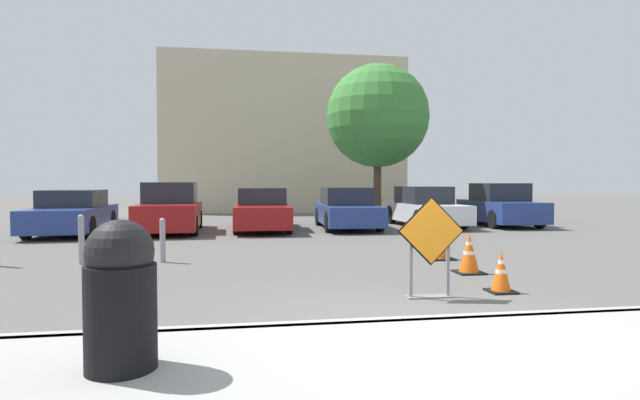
{
  "coord_description": "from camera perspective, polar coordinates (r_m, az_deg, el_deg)",
  "views": [
    {
      "loc": [
        -1.87,
        -5.13,
        1.61
      ],
      "look_at": [
        1.09,
        13.81,
        0.93
      ],
      "focal_mm": 28.0,
      "sensor_mm": 36.0,
      "label": 1
    }
  ],
  "objects": [
    {
      "name": "curb_lip",
      "position": [
        5.67,
        11.1,
        -13.77
      ],
      "size": [
        21.99,
        0.2,
        0.14
      ],
      "color": "#999993",
      "rests_on": "ground_plane"
    },
    {
      "name": "traffic_cone_nearest",
      "position": [
        7.84,
        19.99,
        -7.77
      ],
      "size": [
        0.38,
        0.38,
        0.61
      ],
      "color": "black",
      "rests_on": "ground_plane"
    },
    {
      "name": "parked_car_third",
      "position": [
        17.02,
        -6.64,
        -1.17
      ],
      "size": [
        1.91,
        4.68,
        1.42
      ],
      "rotation": [
        0.0,
        0.0,
        3.12
      ],
      "color": "maroon",
      "rests_on": "ground_plane"
    },
    {
      "name": "bollard_nearest",
      "position": [
        10.54,
        -17.55,
        -4.26
      ],
      "size": [
        0.12,
        0.12,
        0.9
      ],
      "color": "gray",
      "rests_on": "ground_plane"
    },
    {
      "name": "parked_car_fourth",
      "position": [
        17.49,
        3.09,
        -1.08
      ],
      "size": [
        2.0,
        4.43,
        1.43
      ],
      "rotation": [
        0.0,
        0.0,
        3.11
      ],
      "color": "navy",
      "rests_on": "ground_plane"
    },
    {
      "name": "traffic_cone_third",
      "position": [
        10.77,
        13.59,
        -4.53
      ],
      "size": [
        0.54,
        0.54,
        0.8
      ],
      "color": "black",
      "rests_on": "ground_plane"
    },
    {
      "name": "road_closed_sign",
      "position": [
        7.11,
        12.54,
        -4.66
      ],
      "size": [
        0.96,
        0.2,
        1.42
      ],
      "color": "black",
      "rests_on": "ground_plane"
    },
    {
      "name": "ground_plane",
      "position": [
        15.33,
        -1.82,
        -4.01
      ],
      "size": [
        96.0,
        96.0,
        0.0
      ],
      "primitive_type": "plane",
      "color": "#565451"
    },
    {
      "name": "parked_car_second",
      "position": [
        16.87,
        -16.71,
        -1.06
      ],
      "size": [
        1.96,
        4.36,
        1.61
      ],
      "rotation": [
        0.0,
        0.0,
        3.17
      ],
      "color": "maroon",
      "rests_on": "ground_plane"
    },
    {
      "name": "parked_car_sixth",
      "position": [
        19.85,
        19.88,
        -0.67
      ],
      "size": [
        2.02,
        4.09,
        1.58
      ],
      "rotation": [
        0.0,
        0.0,
        3.1
      ],
      "color": "navy",
      "rests_on": "ground_plane"
    },
    {
      "name": "parked_car_nearest",
      "position": [
        17.47,
        -26.4,
        -1.36
      ],
      "size": [
        2.04,
        4.69,
        1.37
      ],
      "rotation": [
        0.0,
        0.0,
        3.18
      ],
      "color": "navy",
      "rests_on": "ground_plane"
    },
    {
      "name": "traffic_cone_second",
      "position": [
        9.26,
        16.67,
        -5.88
      ],
      "size": [
        0.48,
        0.48,
        0.72
      ],
      "color": "black",
      "rests_on": "ground_plane"
    },
    {
      "name": "parked_car_fifth",
      "position": [
        18.65,
        11.8,
        -0.89
      ],
      "size": [
        1.95,
        4.53,
        1.46
      ],
      "rotation": [
        0.0,
        0.0,
        3.2
      ],
      "color": "silver",
      "rests_on": "ground_plane"
    },
    {
      "name": "sidewalk_strip",
      "position": [
        4.52,
        17.1,
        -18.0
      ],
      "size": [
        21.99,
        2.63,
        0.14
      ],
      "color": "#999993",
      "rests_on": "ground_plane"
    },
    {
      "name": "street_tree_behind_lot",
      "position": [
        20.98,
        6.6,
        9.49
      ],
      "size": [
        4.24,
        4.24,
        6.47
      ],
      "color": "#513823",
      "rests_on": "ground_plane"
    },
    {
      "name": "bollard_second",
      "position": [
        10.87,
        -25.62,
        -3.95
      ],
      "size": [
        0.12,
        0.12,
        0.98
      ],
      "color": "gray",
      "rests_on": "ground_plane"
    },
    {
      "name": "building_facade_backdrop",
      "position": [
        28.91,
        -4.21,
        7.18
      ],
      "size": [
        13.17,
        5.0,
        8.42
      ],
      "color": "beige",
      "rests_on": "ground_plane"
    },
    {
      "name": "trash_bin",
      "position": [
        4.27,
        -21.83,
        -9.91
      ],
      "size": [
        0.55,
        0.55,
        1.18
      ],
      "color": "black",
      "rests_on": "sidewalk_strip"
    }
  ]
}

